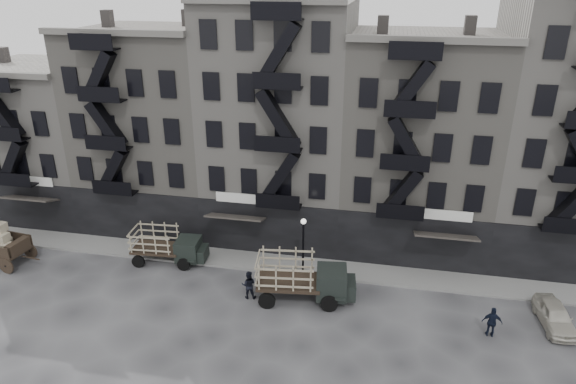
% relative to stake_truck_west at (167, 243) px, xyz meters
% --- Properties ---
extents(ground, '(140.00, 140.00, 0.00)m').
position_rel_stake_truck_west_xyz_m(ground, '(6.58, -2.61, -1.47)').
color(ground, '#38383A').
rests_on(ground, ground).
extents(sidewalk, '(55.00, 2.50, 0.15)m').
position_rel_stake_truck_west_xyz_m(sidewalk, '(6.58, 1.14, -1.40)').
color(sidewalk, slate).
rests_on(sidewalk, ground).
extents(building_west, '(10.00, 11.35, 13.20)m').
position_rel_stake_truck_west_xyz_m(building_west, '(-13.42, 7.22, 4.53)').
color(building_west, gray).
rests_on(building_west, ground).
extents(building_midwest, '(10.00, 11.35, 16.20)m').
position_rel_stake_truck_west_xyz_m(building_midwest, '(-3.42, 7.21, 6.03)').
color(building_midwest, slate).
rests_on(building_midwest, ground).
extents(building_center, '(10.00, 11.35, 18.20)m').
position_rel_stake_truck_west_xyz_m(building_center, '(6.58, 7.21, 7.03)').
color(building_center, gray).
rests_on(building_center, ground).
extents(building_mideast, '(10.00, 11.35, 16.20)m').
position_rel_stake_truck_west_xyz_m(building_mideast, '(16.58, 7.21, 6.03)').
color(building_mideast, slate).
rests_on(building_mideast, ground).
extents(building_east, '(10.00, 11.35, 19.20)m').
position_rel_stake_truck_west_xyz_m(building_east, '(26.58, 7.21, 7.53)').
color(building_east, gray).
rests_on(building_east, ground).
extents(lamp_post, '(0.36, 0.36, 4.28)m').
position_rel_stake_truck_west_xyz_m(lamp_post, '(9.58, -0.01, 1.31)').
color(lamp_post, black).
rests_on(lamp_post, ground).
extents(stake_truck_west, '(5.27, 2.46, 2.58)m').
position_rel_stake_truck_west_xyz_m(stake_truck_west, '(0.00, 0.00, 0.00)').
color(stake_truck_west, black).
rests_on(stake_truck_west, ground).
extents(stake_truck_east, '(6.21, 3.07, 3.01)m').
position_rel_stake_truck_west_xyz_m(stake_truck_east, '(10.00, -2.55, 0.24)').
color(stake_truck_east, black).
rests_on(stake_truck_east, ground).
extents(car_east, '(1.94, 4.02, 1.32)m').
position_rel_stake_truck_west_xyz_m(car_east, '(24.62, -2.28, -0.81)').
color(car_east, '#B0AB9E').
rests_on(car_east, ground).
extents(pedestrian_west, '(0.70, 0.80, 1.84)m').
position_rel_stake_truck_west_xyz_m(pedestrian_west, '(-11.38, -1.80, -0.55)').
color(pedestrian_west, black).
rests_on(pedestrian_west, ground).
extents(pedestrian_mid, '(1.02, 0.86, 1.86)m').
position_rel_stake_truck_west_xyz_m(pedestrian_mid, '(6.69, -3.07, -0.54)').
color(pedestrian_mid, black).
rests_on(pedestrian_mid, ground).
extents(policeman, '(1.10, 0.51, 1.84)m').
position_rel_stake_truck_west_xyz_m(policeman, '(20.90, -3.96, -0.55)').
color(policeman, black).
rests_on(policeman, ground).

